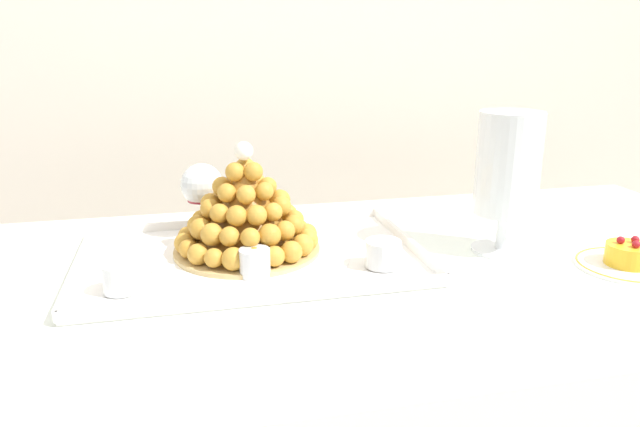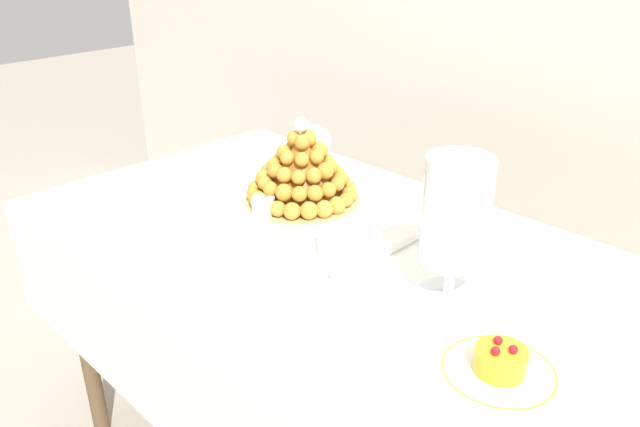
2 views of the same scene
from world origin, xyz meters
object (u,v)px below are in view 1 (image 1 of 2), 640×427
at_px(serving_tray, 252,258).
at_px(fruit_tart_plate, 628,260).
at_px(dessert_cup_centre, 383,254).
at_px(wine_glass, 202,187).
at_px(dessert_cup_mid_left, 255,264).
at_px(croquembouche, 246,212).
at_px(macaron_goblet, 507,167).
at_px(dessert_cup_left, 120,279).

distance_m(serving_tray, fruit_tart_plate, 0.68).
distance_m(dessert_cup_centre, fruit_tart_plate, 0.44).
bearing_deg(wine_glass, dessert_cup_mid_left, -72.69).
bearing_deg(fruit_tart_plate, croquembouche, 161.89).
distance_m(serving_tray, macaron_goblet, 0.50).
relative_size(dessert_cup_centre, macaron_goblet, 0.24).
distance_m(dessert_cup_mid_left, dessert_cup_centre, 0.22).
xyz_separation_m(dessert_cup_mid_left, fruit_tart_plate, (0.65, -0.09, -0.02)).
relative_size(macaron_goblet, wine_glass, 1.72).
bearing_deg(wine_glass, serving_tray, -61.27).
relative_size(macaron_goblet, fruit_tart_plate, 1.51).
xyz_separation_m(serving_tray, dessert_cup_left, (-0.22, -0.11, 0.02)).
xyz_separation_m(macaron_goblet, fruit_tart_plate, (0.18, -0.13, -0.15)).
height_order(serving_tray, croquembouche, croquembouche).
xyz_separation_m(serving_tray, wine_glass, (-0.08, 0.14, 0.10)).
distance_m(macaron_goblet, fruit_tart_plate, 0.27).
relative_size(dessert_cup_left, macaron_goblet, 0.20).
xyz_separation_m(dessert_cup_mid_left, dessert_cup_centre, (0.22, -0.01, -0.00)).
height_order(dessert_cup_left, wine_glass, wine_glass).
distance_m(macaron_goblet, wine_glass, 0.59).
bearing_deg(wine_glass, dessert_cup_left, -119.40).
height_order(serving_tray, dessert_cup_centre, dessert_cup_centre).
height_order(macaron_goblet, wine_glass, macaron_goblet).
height_order(croquembouche, dessert_cup_mid_left, croquembouche).
height_order(dessert_cup_centre, wine_glass, wine_glass).
distance_m(croquembouche, dessert_cup_mid_left, 0.13).
distance_m(serving_tray, dessert_cup_centre, 0.24).
bearing_deg(dessert_cup_left, dessert_cup_mid_left, 4.20).
bearing_deg(dessert_cup_left, croquembouche, 32.10).
height_order(croquembouche, dessert_cup_centre, croquembouche).
bearing_deg(dessert_cup_centre, serving_tray, 155.69).
distance_m(dessert_cup_left, dessert_cup_centre, 0.44).
relative_size(serving_tray, wine_glass, 3.95).
xyz_separation_m(croquembouche, fruit_tart_plate, (0.65, -0.21, -0.07)).
bearing_deg(croquembouche, dessert_cup_centre, -29.53).
height_order(serving_tray, dessert_cup_left, dessert_cup_left).
relative_size(croquembouche, dessert_cup_left, 5.19).
height_order(dessert_cup_centre, macaron_goblet, macaron_goblet).
bearing_deg(croquembouche, macaron_goblet, -10.32).
xyz_separation_m(dessert_cup_centre, fruit_tart_plate, (0.43, -0.09, -0.02)).
relative_size(serving_tray, dessert_cup_left, 11.65).
relative_size(dessert_cup_centre, fruit_tart_plate, 0.36).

